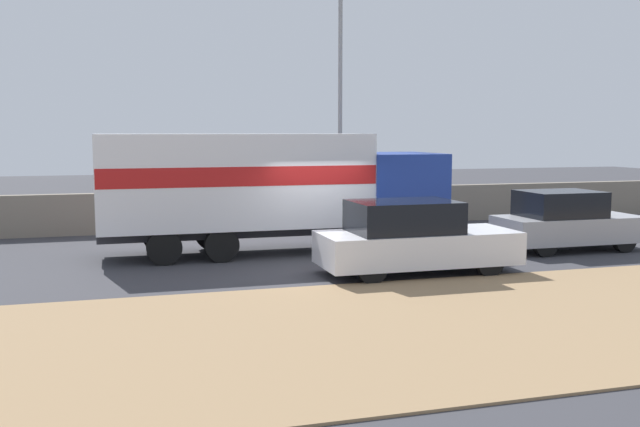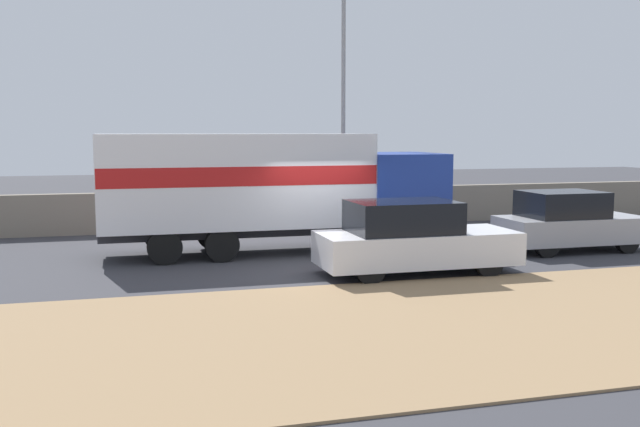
{
  "view_description": "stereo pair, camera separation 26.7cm",
  "coord_description": "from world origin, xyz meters",
  "px_view_note": "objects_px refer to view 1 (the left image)",
  "views": [
    {
      "loc": [
        -5.03,
        -15.88,
        3.22
      ],
      "look_at": [
        -0.15,
        0.67,
        1.23
      ],
      "focal_mm": 40.0,
      "sensor_mm": 36.0,
      "label": 1
    },
    {
      "loc": [
        -4.77,
        -15.96,
        3.22
      ],
      "look_at": [
        -0.15,
        0.67,
        1.23
      ],
      "focal_mm": 40.0,
      "sensor_mm": 36.0,
      "label": 2
    }
  ],
  "objects_px": {
    "box_truck": "(268,185)",
    "car_hatchback": "(413,238)",
    "street_lamp": "(340,91)",
    "car_sedan_second": "(566,221)"
  },
  "relations": [
    {
      "from": "box_truck",
      "to": "car_sedan_second",
      "type": "xyz_separation_m",
      "value": [
        7.85,
        -1.89,
        -1.03
      ]
    },
    {
      "from": "street_lamp",
      "to": "box_truck",
      "type": "relative_size",
      "value": 0.88
    },
    {
      "from": "box_truck",
      "to": "street_lamp",
      "type": "bearing_deg",
      "value": 52.02
    },
    {
      "from": "car_hatchback",
      "to": "car_sedan_second",
      "type": "xyz_separation_m",
      "value": [
        5.31,
        1.82,
        -0.02
      ]
    },
    {
      "from": "street_lamp",
      "to": "car_sedan_second",
      "type": "bearing_deg",
      "value": -54.89
    },
    {
      "from": "box_truck",
      "to": "car_sedan_second",
      "type": "bearing_deg",
      "value": -13.56
    },
    {
      "from": "box_truck",
      "to": "car_hatchback",
      "type": "bearing_deg",
      "value": -55.6
    },
    {
      "from": "street_lamp",
      "to": "car_hatchback",
      "type": "xyz_separation_m",
      "value": [
        -0.89,
        -8.11,
        -3.77
      ]
    },
    {
      "from": "box_truck",
      "to": "car_sedan_second",
      "type": "height_order",
      "value": "box_truck"
    },
    {
      "from": "car_hatchback",
      "to": "box_truck",
      "type": "bearing_deg",
      "value": 124.4
    }
  ]
}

